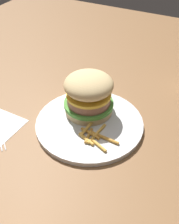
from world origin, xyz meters
The scene contains 4 objects.
ground_plane centered at (0.00, 0.00, 0.00)m, with size 1.60×1.60×0.00m, color brown.
plate centered at (0.00, 0.02, 0.01)m, with size 0.26×0.26×0.01m, color silver.
sandwich centered at (0.04, 0.04, 0.07)m, with size 0.12×0.12×0.11m.
fries_pile centered at (-0.04, -0.01, 0.02)m, with size 0.09×0.10×0.01m.
Camera 1 is at (-0.44, -0.20, 0.46)m, focal length 44.06 mm.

